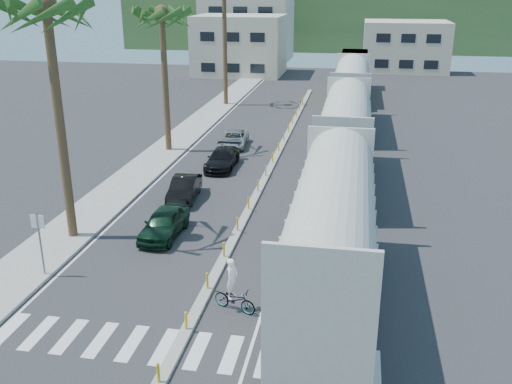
% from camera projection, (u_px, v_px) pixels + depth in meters
% --- Properties ---
extents(ground, '(140.00, 140.00, 0.00)m').
position_uv_depth(ground, '(194.00, 317.00, 21.77)').
color(ground, '#28282B').
rests_on(ground, ground).
extents(sidewalk, '(3.00, 90.00, 0.15)m').
position_uv_depth(sidewalk, '(178.00, 140.00, 46.27)').
color(sidewalk, gray).
rests_on(sidewalk, ground).
extents(rails, '(1.56, 100.00, 0.06)m').
position_uv_depth(rails, '(347.00, 139.00, 46.82)').
color(rails, black).
rests_on(rails, ground).
extents(median, '(0.45, 60.00, 0.85)m').
position_uv_depth(median, '(272.00, 163.00, 40.19)').
color(median, gray).
rests_on(median, ground).
extents(crosswalk, '(14.00, 2.20, 0.01)m').
position_uv_depth(crosswalk, '(178.00, 348.00, 19.92)').
color(crosswalk, silver).
rests_on(crosswalk, ground).
extents(lane_markings, '(9.42, 90.00, 0.01)m').
position_uv_depth(lane_markings, '(255.00, 145.00, 45.24)').
color(lane_markings, silver).
rests_on(lane_markings, ground).
extents(freight_train, '(3.00, 60.94, 5.85)m').
position_uv_depth(freight_train, '(347.00, 121.00, 40.21)').
color(freight_train, '#B8B5A8').
rests_on(freight_train, ground).
extents(palm_trees, '(3.50, 37.20, 13.75)m').
position_uv_depth(palm_trees, '(167.00, 2.00, 40.39)').
color(palm_trees, brown).
rests_on(palm_trees, ground).
extents(street_sign, '(0.60, 0.08, 3.00)m').
position_uv_depth(street_sign, '(39.00, 235.00, 24.16)').
color(street_sign, slate).
rests_on(street_sign, ground).
extents(buildings, '(38.00, 27.00, 10.00)m').
position_uv_depth(buildings, '(282.00, 37.00, 87.59)').
color(buildings, '#B9AA93').
rests_on(buildings, ground).
extents(hillside, '(80.00, 20.00, 12.00)m').
position_uv_depth(hillside, '(334.00, 17.00, 112.17)').
color(hillside, '#385628').
rests_on(hillside, ground).
extents(car_lead, '(1.90, 4.25, 1.42)m').
position_uv_depth(car_lead, '(164.00, 223.00, 28.59)').
color(car_lead, black).
rests_on(car_lead, ground).
extents(car_second, '(2.10, 4.30, 1.34)m').
position_uv_depth(car_second, '(184.00, 189.00, 33.52)').
color(car_second, black).
rests_on(car_second, ground).
extents(car_third, '(2.00, 4.62, 1.32)m').
position_uv_depth(car_third, '(222.00, 159.00, 39.29)').
color(car_third, black).
rests_on(car_third, ground).
extents(car_rear, '(2.62, 4.59, 1.19)m').
position_uv_depth(car_rear, '(234.00, 139.00, 44.57)').
color(car_rear, '#AEB0B3').
rests_on(car_rear, ground).
extents(cyclist, '(1.79, 2.22, 2.21)m').
position_uv_depth(cyclist, '(234.00, 295.00, 22.04)').
color(cyclist, '#9EA0A5').
rests_on(cyclist, ground).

